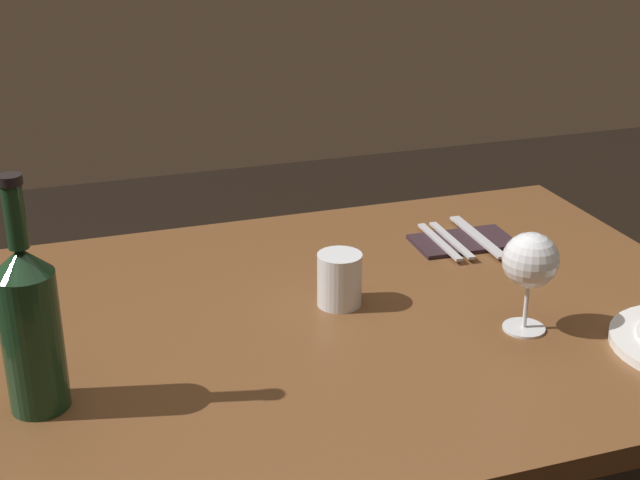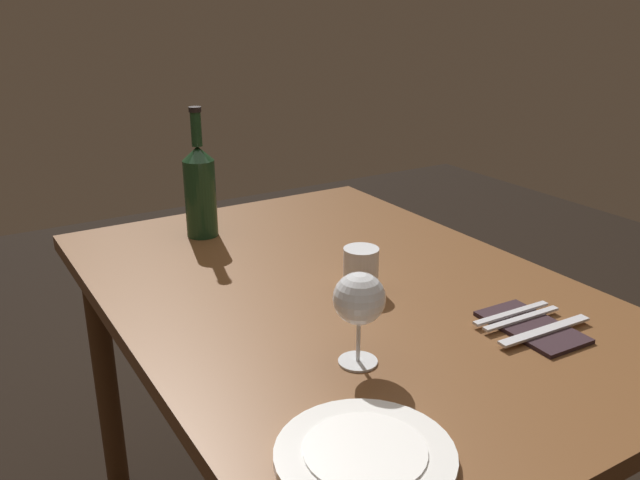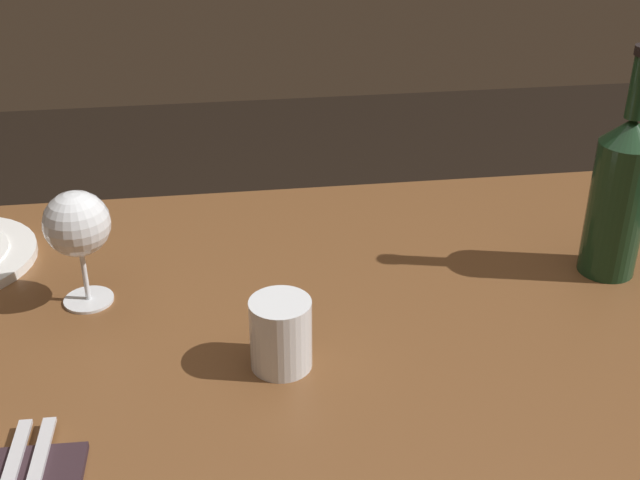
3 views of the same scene
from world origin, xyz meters
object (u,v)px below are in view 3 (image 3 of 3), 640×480
at_px(fork_outer, 34,480).
at_px(water_tumbler, 281,337).
at_px(wine_bottle, 619,193).
at_px(wine_glass_left, 77,226).

bearing_deg(fork_outer, water_tumbler, -147.55).
distance_m(wine_bottle, water_tumbler, 0.51).
height_order(wine_glass_left, fork_outer, wine_glass_left).
bearing_deg(wine_glass_left, water_tumbler, 144.57).
height_order(wine_glass_left, water_tumbler, wine_glass_left).
bearing_deg(fork_outer, wine_bottle, -156.44).
relative_size(water_tumbler, fork_outer, 0.49).
height_order(wine_bottle, water_tumbler, wine_bottle).
height_order(wine_glass_left, wine_bottle, wine_bottle).
distance_m(wine_bottle, fork_outer, 0.81).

